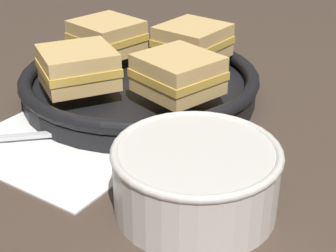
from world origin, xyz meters
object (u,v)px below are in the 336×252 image
Objects in this scene: soup_bowl at (196,174)px; sandwich_near_right at (178,74)px; sandwich_far_left at (193,41)px; sandwich_near_left at (78,67)px; skillet at (140,83)px; spoon at (78,132)px; sandwich_far_right at (107,36)px.

sandwich_near_right is at bearing 118.24° from soup_bowl.
sandwich_near_left is at bearing -121.47° from sandwich_far_left.
skillet is 0.10m from sandwich_near_right.
spoon is 0.35× the size of skillet.
sandwich_near_right reaches higher than soup_bowl.
spoon is 1.24× the size of sandwich_far_right.
spoon is 0.08m from sandwich_near_left.
spoon is 1.31× the size of sandwich_far_left.
sandwich_near_right is at bearing 13.53° from sandwich_near_left.
skillet is at bearing -30.98° from sandwich_far_right.
sandwich_far_right is (-0.07, 0.04, 0.04)m from skillet.
sandwich_near_left and sandwich_near_right have the same top height.
sandwich_near_right is 0.13m from sandwich_far_left.
sandwich_far_left is 0.13m from sandwich_far_right.
sandwich_far_left reaches higher than soup_bowl.
spoon is at bearing -96.40° from skillet.
spoon is 1.14× the size of sandwich_near_left.
spoon is (-0.18, 0.07, -0.03)m from soup_bowl.
sandwich_far_left is at bearing 58.53° from sandwich_near_left.
soup_bowl is at bearing -31.66° from sandwich_near_left.
skillet is 3.52× the size of sandwich_far_right.
sandwich_far_right is at bearing -166.47° from sandwich_far_left.
sandwich_far_right reaches higher than spoon.
soup_bowl is 0.19m from spoon.
skillet is at bearing 148.07° from sandwich_near_right.
sandwich_far_left is 0.94× the size of sandwich_far_right.
sandwich_near_right reaches higher than skillet.
sandwich_near_left is 1.15× the size of sandwich_far_left.
sandwich_far_left is (0.06, 0.21, 0.06)m from spoon.
sandwich_far_right is (-0.15, 0.09, 0.00)m from sandwich_near_right.
sandwich_far_right is (-0.06, 0.18, 0.06)m from spoon.
soup_bowl is at bearing -46.61° from sandwich_far_right.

